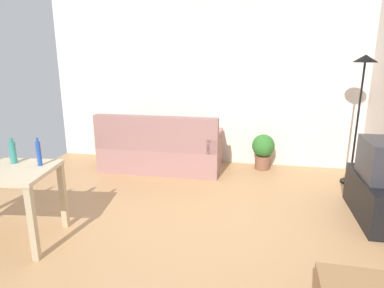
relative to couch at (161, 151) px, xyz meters
name	(u,v)px	position (x,y,z in m)	size (l,w,h in m)	color
ground_plane	(176,218)	(0.61, -1.59, -0.32)	(5.20, 4.40, 0.02)	tan
wall_rear	(205,82)	(0.61, 0.61, 1.04)	(5.20, 0.10, 2.70)	silver
couch	(161,151)	(0.00, 0.00, 0.00)	(1.89, 0.84, 0.92)	#996B66
tv_stand	(377,199)	(2.86, -1.18, -0.07)	(0.44, 1.10, 0.48)	black
tv	(383,160)	(2.86, -1.18, 0.39)	(0.41, 0.60, 0.44)	#2D2D33
torchiere_lamp	(362,85)	(2.86, -0.08, 1.11)	(0.32, 0.32, 1.81)	black
potted_plant	(263,149)	(1.61, 0.31, 0.02)	(0.36, 0.36, 0.57)	brown
bottle_tall	(13,152)	(-0.92, -2.16, 0.57)	(0.07, 0.07, 0.26)	teal
bottle_blue	(39,153)	(-0.62, -2.19, 0.58)	(0.05, 0.05, 0.28)	#2347A3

